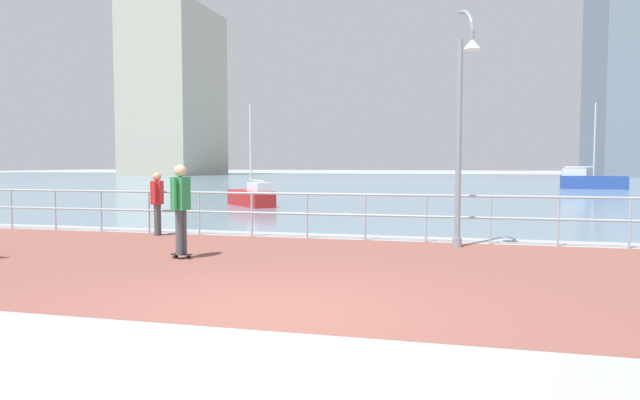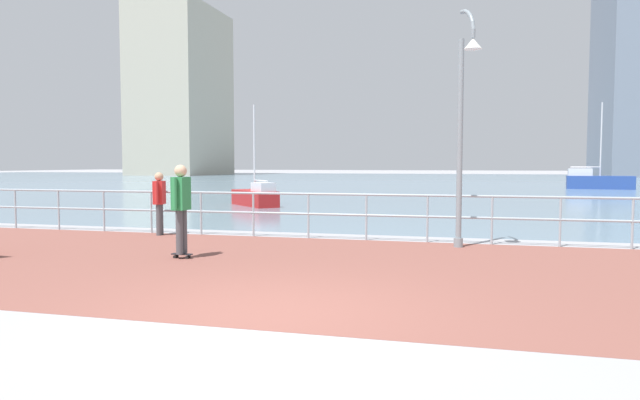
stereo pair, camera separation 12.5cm
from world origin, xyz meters
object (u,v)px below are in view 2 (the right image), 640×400
lamppost (464,117)px  skateboarder (181,202)px  sailboat_teal (597,181)px  sailboat_blue (256,196)px  bystander (159,199)px

lamppost → skateboarder: bearing=-152.7°
sailboat_teal → sailboat_blue: bearing=-129.5°
skateboarder → sailboat_teal: bearing=67.6°
lamppost → bystander: (-7.33, 0.40, -1.84)m
bystander → sailboat_teal: 35.12m
skateboarder → sailboat_teal: 36.93m
bystander → sailboat_teal: size_ratio=0.26×
sailboat_teal → sailboat_blue: sailboat_teal is taller
bystander → sailboat_teal: bearing=62.4°
lamppost → skateboarder: lamppost is taller
skateboarder → sailboat_teal: (14.05, 34.15, -0.48)m
skateboarder → bystander: (-2.23, 3.03, -0.15)m
lamppost → sailboat_teal: 32.84m
lamppost → sailboat_blue: bearing=129.9°
sailboat_blue → sailboat_teal: bearing=50.5°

